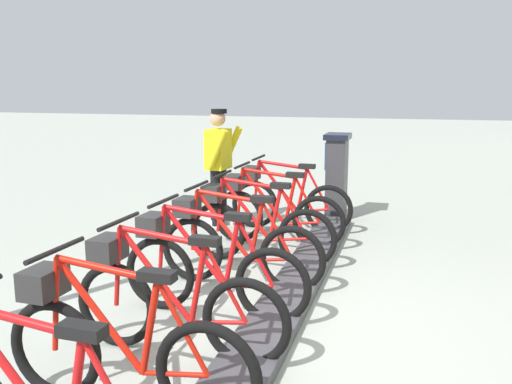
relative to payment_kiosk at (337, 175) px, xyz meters
The scene contains 11 objects.
ground_plane 4.16m from the payment_kiosk, 90.74° to the left, with size 60.00×60.00×0.00m, color #A9B1A4.
dock_rail_base 4.15m from the payment_kiosk, 90.74° to the left, with size 0.44×7.59×0.10m, color #47474C.
payment_kiosk is the anchor object (origin of this frame).
bike_docked_0 1.10m from the payment_kiosk, 57.69° to the left, with size 1.72×0.54×1.02m.
bike_docked_1 1.77m from the payment_kiosk, 70.98° to the left, with size 1.72×0.54×1.02m.
bike_docked_2 2.49m from the payment_kiosk, 76.67° to the left, with size 1.72×0.54×1.02m.
bike_docked_3 3.23m from the payment_kiosk, 79.77° to the left, with size 1.72×0.54×1.02m.
bike_docked_4 3.97m from the payment_kiosk, 81.71° to the left, with size 1.72×0.54×1.02m.
bike_docked_5 4.72m from the payment_kiosk, 83.03° to the left, with size 1.72×0.54×1.02m.
bike_docked_6 5.47m from the payment_kiosk, 83.99° to the left, with size 1.72×0.54×1.02m.
worker_near_rack 1.80m from the payment_kiosk, 30.09° to the left, with size 0.49×0.64×1.66m.
Camera 1 is at (-1.06, 4.09, 1.99)m, focal length 38.80 mm.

